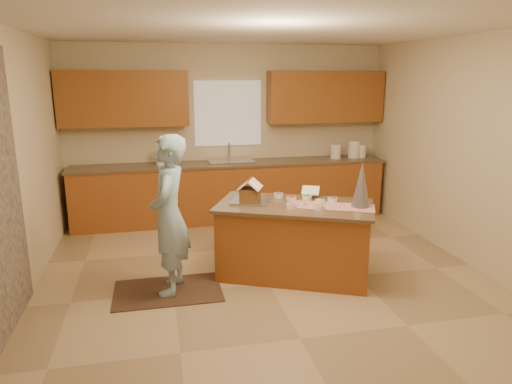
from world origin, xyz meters
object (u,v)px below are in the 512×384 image
(tinsel_tree, at_px, (361,185))
(gingerbread_house, at_px, (250,193))
(boy, at_px, (169,215))
(island_base, at_px, (294,241))

(tinsel_tree, xyz_separation_m, gingerbread_house, (-1.14, 0.42, -0.13))
(boy, bearing_deg, tinsel_tree, 100.04)
(island_base, bearing_deg, tinsel_tree, 3.67)
(tinsel_tree, height_order, gingerbread_house, tinsel_tree)
(tinsel_tree, relative_size, boy, 0.30)
(tinsel_tree, distance_m, gingerbread_house, 1.22)
(boy, distance_m, gingerbread_house, 0.97)
(island_base, distance_m, boy, 1.46)
(island_base, height_order, tinsel_tree, tinsel_tree)
(gingerbread_house, bearing_deg, boy, -161.21)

